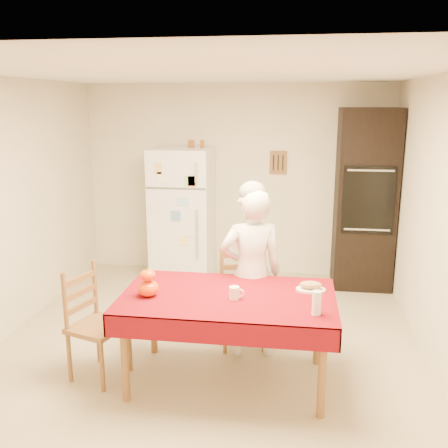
% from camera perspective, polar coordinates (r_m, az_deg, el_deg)
% --- Properties ---
extents(floor, '(4.50, 4.50, 0.00)m').
position_cam_1_polar(floor, '(4.88, -1.91, -13.79)').
color(floor, tan).
rests_on(floor, ground).
extents(room_shell, '(4.02, 4.52, 2.51)m').
position_cam_1_polar(room_shell, '(4.38, -2.06, 5.41)').
color(room_shell, beige).
rests_on(room_shell, ground).
extents(refrigerator, '(0.75, 0.74, 1.70)m').
position_cam_1_polar(refrigerator, '(6.46, -4.75, 1.09)').
color(refrigerator, white).
rests_on(refrigerator, floor).
extents(oven_cabinet, '(0.70, 0.62, 2.20)m').
position_cam_1_polar(oven_cabinet, '(6.35, 15.80, 2.72)').
color(oven_cabinet, black).
rests_on(oven_cabinet, floor).
extents(dining_table, '(1.70, 1.00, 0.76)m').
position_cam_1_polar(dining_table, '(4.04, 0.45, -9.02)').
color(dining_table, brown).
rests_on(dining_table, floor).
extents(chair_far, '(0.50, 0.49, 0.95)m').
position_cam_1_polar(chair_far, '(4.78, 2.02, -7.73)').
color(chair_far, brown).
rests_on(chair_far, floor).
extents(chair_left, '(0.51, 0.52, 0.95)m').
position_cam_1_polar(chair_left, '(4.35, -14.85, -10.42)').
color(chair_left, brown).
rests_on(chair_left, floor).
extents(seated_woman, '(0.64, 0.50, 1.55)m').
position_cam_1_polar(seated_woman, '(4.47, 3.14, -5.68)').
color(seated_woman, silver).
rests_on(seated_woman, floor).
extents(coffee_mug, '(0.08, 0.08, 0.10)m').
position_cam_1_polar(coffee_mug, '(3.92, 1.18, -7.87)').
color(coffee_mug, white).
rests_on(coffee_mug, dining_table).
extents(pumpkin_lower, '(0.17, 0.17, 0.13)m').
position_cam_1_polar(pumpkin_lower, '(4.02, -8.66, -7.28)').
color(pumpkin_lower, '#DB5C05').
rests_on(pumpkin_lower, dining_table).
extents(pumpkin_upper, '(0.12, 0.12, 0.09)m').
position_cam_1_polar(pumpkin_upper, '(3.98, -8.72, -5.81)').
color(pumpkin_upper, '#CE5504').
rests_on(pumpkin_upper, pumpkin_lower).
extents(wine_glass, '(0.07, 0.07, 0.18)m').
position_cam_1_polar(wine_glass, '(3.70, 10.54, -8.84)').
color(wine_glass, white).
rests_on(wine_glass, dining_table).
extents(bread_plate, '(0.24, 0.24, 0.02)m').
position_cam_1_polar(bread_plate, '(4.15, 9.88, -7.40)').
color(bread_plate, white).
rests_on(bread_plate, dining_table).
extents(bread_loaf, '(0.18, 0.10, 0.06)m').
position_cam_1_polar(bread_loaf, '(4.14, 9.90, -6.88)').
color(bread_loaf, tan).
rests_on(bread_loaf, bread_plate).
extents(spice_jar_left, '(0.05, 0.05, 0.10)m').
position_cam_1_polar(spice_jar_left, '(6.35, -3.92, 9.11)').
color(spice_jar_left, brown).
rests_on(spice_jar_left, refrigerator).
extents(spice_jar_mid, '(0.05, 0.05, 0.10)m').
position_cam_1_polar(spice_jar_mid, '(6.35, -3.62, 9.11)').
color(spice_jar_mid, brown).
rests_on(spice_jar_mid, refrigerator).
extents(spice_jar_right, '(0.05, 0.05, 0.10)m').
position_cam_1_polar(spice_jar_right, '(6.32, -2.51, 9.11)').
color(spice_jar_right, brown).
rests_on(spice_jar_right, refrigerator).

